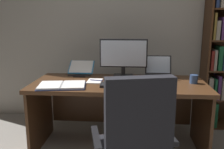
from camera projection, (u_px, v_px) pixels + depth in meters
name	position (u px, v px, depth m)	size (l,w,h in m)	color
wall_back	(133.00, 20.00, 3.42)	(4.86, 0.12, 2.77)	#B2ADA3
desk	(119.00, 98.00, 2.76)	(1.82, 0.79, 0.75)	#4C2D19
monitor	(123.00, 57.00, 2.85)	(0.54, 0.16, 0.43)	black
laptop	(159.00, 73.00, 2.86)	(0.30, 0.31, 0.23)	black
keyboard	(122.00, 85.00, 2.47)	(0.42, 0.15, 0.02)	black
computer_mouse	(152.00, 85.00, 2.45)	(0.06, 0.10, 0.04)	black
reading_stand_with_book	(81.00, 69.00, 2.97)	(0.29, 0.26, 0.16)	black
open_binder	(62.00, 85.00, 2.47)	(0.50, 0.38, 0.02)	navy
notepad	(95.00, 81.00, 2.67)	(0.15, 0.21, 0.01)	white
pen	(96.00, 80.00, 2.66)	(0.01, 0.01, 0.14)	navy
coffee_mug	(194.00, 79.00, 2.59)	(0.08, 0.08, 0.09)	#334C7A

